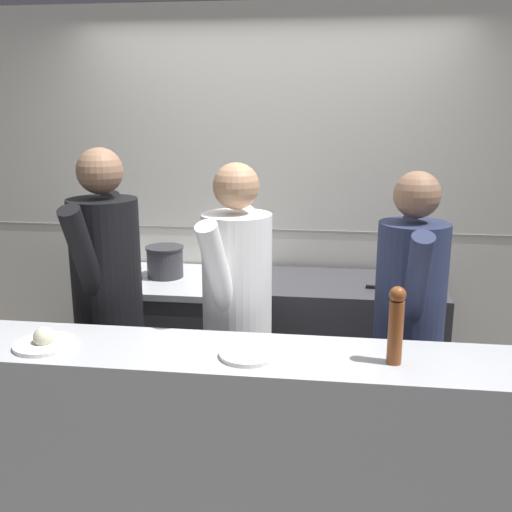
% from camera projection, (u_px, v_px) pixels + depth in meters
% --- Properties ---
extents(ground_plane, '(14.00, 14.00, 0.00)m').
position_uv_depth(ground_plane, '(239.00, 505.00, 3.04)').
color(ground_plane, '#4C4742').
extents(wall_back_tiled, '(8.00, 0.06, 2.60)m').
position_uv_depth(wall_back_tiled, '(270.00, 207.00, 4.03)').
color(wall_back_tiled, silver).
rests_on(wall_back_tiled, ground_plane).
extents(oven_range, '(1.06, 0.71, 0.90)m').
position_uv_depth(oven_range, '(179.00, 344.00, 3.93)').
color(oven_range, '#38383D').
rests_on(oven_range, ground_plane).
extents(prep_counter, '(1.08, 0.65, 0.91)m').
position_uv_depth(prep_counter, '(351.00, 352.00, 3.78)').
color(prep_counter, '#38383D').
rests_on(prep_counter, ground_plane).
extents(pass_counter, '(2.91, 0.45, 0.97)m').
position_uv_depth(pass_counter, '(231.00, 455.00, 2.62)').
color(pass_counter, '#B7BABF').
rests_on(pass_counter, ground_plane).
extents(stock_pot, '(0.24, 0.24, 0.20)m').
position_uv_depth(stock_pot, '(165.00, 261.00, 3.82)').
color(stock_pot, '#2D2D33').
rests_on(stock_pot, oven_range).
extents(chefs_knife, '(0.34, 0.07, 0.02)m').
position_uv_depth(chefs_knife, '(389.00, 289.00, 3.53)').
color(chefs_knife, '#B7BABF').
rests_on(chefs_knife, prep_counter).
extents(plated_dish_main, '(0.26, 0.26, 0.09)m').
position_uv_depth(plated_dish_main, '(44.00, 342.00, 2.55)').
color(plated_dish_main, white).
rests_on(plated_dish_main, pass_counter).
extents(plated_dish_appetiser, '(0.24, 0.24, 0.02)m').
position_uv_depth(plated_dish_appetiser, '(248.00, 354.00, 2.45)').
color(plated_dish_appetiser, white).
rests_on(plated_dish_appetiser, pass_counter).
extents(pepper_mill, '(0.07, 0.07, 0.32)m').
position_uv_depth(pepper_mill, '(396.00, 324.00, 2.35)').
color(pepper_mill, brown).
rests_on(pepper_mill, pass_counter).
extents(chef_head_cook, '(0.39, 0.77, 1.77)m').
position_uv_depth(chef_head_cook, '(108.00, 298.00, 3.15)').
color(chef_head_cook, black).
rests_on(chef_head_cook, ground_plane).
extents(chef_sous, '(0.43, 0.74, 1.71)m').
position_uv_depth(chef_sous, '(237.00, 313.00, 3.02)').
color(chef_sous, black).
rests_on(chef_sous, ground_plane).
extents(chef_line, '(0.34, 0.73, 1.68)m').
position_uv_depth(chef_line, '(409.00, 322.00, 2.94)').
color(chef_line, black).
rests_on(chef_line, ground_plane).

